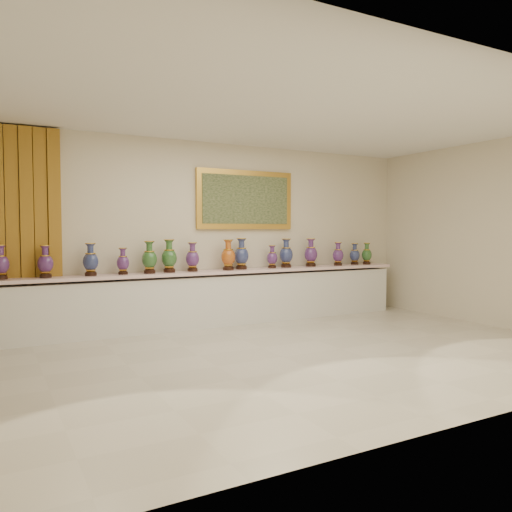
{
  "coord_description": "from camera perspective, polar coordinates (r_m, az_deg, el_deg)",
  "views": [
    {
      "loc": [
        -3.17,
        -5.15,
        1.56
      ],
      "look_at": [
        0.54,
        1.7,
        1.15
      ],
      "focal_mm": 35.0,
      "sensor_mm": 36.0,
      "label": 1
    }
  ],
  "objects": [
    {
      "name": "ground",
      "position": [
        6.25,
        3.12,
        -11.45
      ],
      "size": [
        8.0,
        8.0,
        0.0
      ],
      "primitive_type": "plane",
      "color": "beige",
      "rests_on": "ground"
    },
    {
      "name": "room",
      "position": [
        7.63,
        -22.87,
        3.02
      ],
      "size": [
        8.0,
        8.0,
        8.0
      ],
      "color": "beige",
      "rests_on": "ground"
    },
    {
      "name": "counter",
      "position": [
        8.15,
        -5.29,
        -4.93
      ],
      "size": [
        7.28,
        0.48,
        0.9
      ],
      "color": "white",
      "rests_on": "ground"
    },
    {
      "name": "vase_1",
      "position": [
        7.43,
        -27.16,
        -0.81
      ],
      "size": [
        0.27,
        0.27,
        0.46
      ],
      "rotation": [
        0.0,
        0.0,
        -0.31
      ],
      "color": "black",
      "rests_on": "counter"
    },
    {
      "name": "vase_2",
      "position": [
        7.45,
        -22.93,
        -0.75
      ],
      "size": [
        0.21,
        0.21,
        0.45
      ],
      "rotation": [
        0.0,
        0.0,
        -0.01
      ],
      "color": "black",
      "rests_on": "counter"
    },
    {
      "name": "vase_3",
      "position": [
        7.53,
        -18.38,
        -0.56
      ],
      "size": [
        0.26,
        0.26,
        0.47
      ],
      "rotation": [
        0.0,
        0.0,
        -0.19
      ],
      "color": "black",
      "rests_on": "counter"
    },
    {
      "name": "vase_4",
      "position": [
        7.63,
        -14.97,
        -0.72
      ],
      "size": [
        0.19,
        0.19,
        0.39
      ],
      "rotation": [
        0.0,
        0.0,
        0.02
      ],
      "color": "black",
      "rests_on": "counter"
    },
    {
      "name": "vase_5",
      "position": [
        7.71,
        -12.09,
        -0.32
      ],
      "size": [
        0.27,
        0.27,
        0.49
      ],
      "rotation": [
        0.0,
        0.0,
        -0.23
      ],
      "color": "black",
      "rests_on": "counter"
    },
    {
      "name": "vase_6",
      "position": [
        7.84,
        -9.89,
        -0.18
      ],
      "size": [
        0.3,
        0.3,
        0.51
      ],
      "rotation": [
        0.0,
        0.0,
        -0.3
      ],
      "color": "black",
      "rests_on": "counter"
    },
    {
      "name": "vase_7",
      "position": [
        7.98,
        -7.27,
        -0.27
      ],
      "size": [
        0.23,
        0.23,
        0.46
      ],
      "rotation": [
        0.0,
        0.0,
        0.07
      ],
      "color": "black",
      "rests_on": "counter"
    },
    {
      "name": "vase_8",
      "position": [
        8.16,
        -3.19,
        -0.05
      ],
      "size": [
        0.3,
        0.3,
        0.5
      ],
      "rotation": [
        0.0,
        0.0,
        0.4
      ],
      "color": "black",
      "rests_on": "counter"
    },
    {
      "name": "vase_9",
      "position": [
        8.34,
        -1.67,
        0.08
      ],
      "size": [
        0.26,
        0.26,
        0.52
      ],
      "rotation": [
        0.0,
        0.0,
        0.06
      ],
      "color": "black",
      "rests_on": "counter"
    },
    {
      "name": "vase_10",
      "position": [
        8.61,
        1.86,
        -0.21
      ],
      "size": [
        0.21,
        0.21,
        0.39
      ],
      "rotation": [
        0.0,
        0.0,
        -0.17
      ],
      "color": "black",
      "rests_on": "counter"
    },
    {
      "name": "vase_11",
      "position": [
        8.77,
        3.47,
        0.17
      ],
      "size": [
        0.27,
        0.27,
        0.51
      ],
      "rotation": [
        0.0,
        0.0,
        -0.15
      ],
      "color": "black",
      "rests_on": "counter"
    },
    {
      "name": "vase_12",
      "position": [
        9.05,
        6.28,
        0.25
      ],
      "size": [
        0.25,
        0.25,
        0.5
      ],
      "rotation": [
        0.0,
        0.0,
        0.08
      ],
      "color": "black",
      "rests_on": "counter"
    },
    {
      "name": "vase_13",
      "position": [
        9.36,
        9.36,
        0.11
      ],
      "size": [
        0.23,
        0.23,
        0.43
      ],
      "rotation": [
        0.0,
        0.0,
        -0.18
      ],
      "color": "black",
      "rests_on": "counter"
    },
    {
      "name": "vase_14",
      "position": [
        9.67,
        11.22,
        0.12
      ],
      "size": [
        0.23,
        0.23,
        0.4
      ],
      "rotation": [
        0.0,
        0.0,
        -0.28
      ],
      "color": "black",
      "rests_on": "counter"
    },
    {
      "name": "vase_15",
      "position": [
        9.77,
        12.54,
        0.15
      ],
      "size": [
        0.22,
        0.22,
        0.41
      ],
      "rotation": [
        0.0,
        0.0,
        0.19
      ],
      "color": "black",
      "rests_on": "counter"
    }
  ]
}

